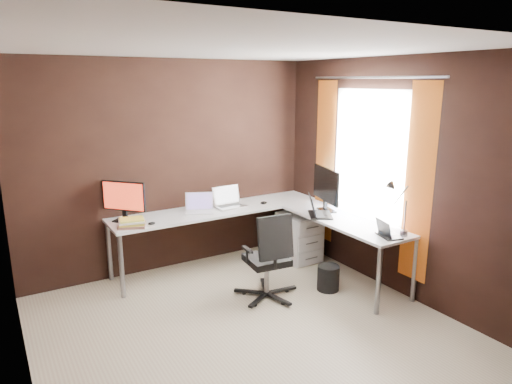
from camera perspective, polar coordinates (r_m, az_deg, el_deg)
room at (r=4.17m, az=2.46°, el=0.27°), size 3.60×3.60×2.50m
desk at (r=5.38m, az=1.14°, el=-3.22°), size 2.65×2.25×0.73m
drawer_pedestal at (r=5.90m, az=5.40°, el=-5.59°), size 0.42×0.50×0.60m
monitor_left at (r=5.21m, az=-16.20°, el=-0.83°), size 0.37×0.40×0.45m
monitor_right at (r=5.45m, az=8.76°, el=0.64°), size 0.22×0.63×0.52m
laptop_white at (r=5.46m, az=-7.09°, el=-1.97°), size 0.40×0.35×0.22m
laptop_silver at (r=5.66m, az=-3.42°, el=-1.26°), size 0.37×0.27×0.24m
laptop_black_big at (r=5.31m, az=7.67°, el=-2.39°), size 0.41×0.44×0.24m
laptop_black_small at (r=4.75m, az=16.07°, el=-4.92°), size 0.25×0.30×0.18m
book_stack at (r=5.05m, az=-15.26°, el=-3.74°), size 0.35×0.31×0.09m
mouse_left at (r=5.06m, az=-12.92°, el=-3.85°), size 0.08×0.05×0.03m
mouse_corner at (r=5.75m, az=0.98°, el=-1.36°), size 0.11×0.08×0.04m
desk_lamp at (r=4.73m, az=17.17°, el=-1.15°), size 0.19×0.21×0.56m
office_chair at (r=4.87m, az=1.52°, el=-10.12°), size 0.53×0.53×0.95m
wastebasket at (r=5.16m, az=9.01°, el=-10.56°), size 0.31×0.31×0.28m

